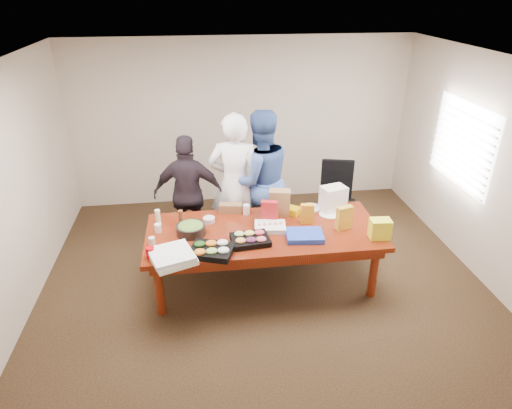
{
  "coord_description": "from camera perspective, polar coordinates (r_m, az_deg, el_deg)",
  "views": [
    {
      "loc": [
        -0.71,
        -4.61,
        3.42
      ],
      "look_at": [
        -0.08,
        0.1,
        1.05
      ],
      "focal_mm": 31.45,
      "sensor_mm": 36.0,
      "label": 1
    }
  ],
  "objects": [
    {
      "name": "veggie_tray",
      "position": [
        4.94,
        -5.67,
        -5.88
      ],
      "size": [
        0.55,
        0.49,
        0.07
      ],
      "primitive_type": "cube",
      "rotation": [
        0.0,
        0.0,
        -0.33
      ],
      "color": "black",
      "rests_on": "conference_table"
    },
    {
      "name": "person_right",
      "position": [
        6.14,
        0.44,
        3.12
      ],
      "size": [
        1.09,
        0.93,
        1.96
      ],
      "primitive_type": "imported",
      "rotation": [
        0.0,
        0.0,
        3.36
      ],
      "color": "#3B5A9F",
      "rests_on": "floor"
    },
    {
      "name": "clear_cup_a",
      "position": [
        5.18,
        -13.09,
        -4.62
      ],
      "size": [
        0.09,
        0.09,
        0.1
      ],
      "primitive_type": "cylinder",
      "rotation": [
        0.0,
        0.0,
        -0.22
      ],
      "color": "silver",
      "rests_on": "conference_table"
    },
    {
      "name": "person_left",
      "position": [
        6.16,
        -8.5,
        1.3
      ],
      "size": [
        1.02,
        0.53,
        1.66
      ],
      "primitive_type": "imported",
      "rotation": [
        0.0,
        0.0,
        3.01
      ],
      "color": "black",
      "rests_on": "floor"
    },
    {
      "name": "salad_bowl",
      "position": [
        5.33,
        -8.29,
        -3.17
      ],
      "size": [
        0.37,
        0.37,
        0.11
      ],
      "primitive_type": "cylinder",
      "rotation": [
        0.0,
        0.0,
        0.08
      ],
      "color": "black",
      "rests_on": "conference_table"
    },
    {
      "name": "chip_bag_red",
      "position": [
        5.48,
        1.72,
        -0.96
      ],
      "size": [
        0.21,
        0.13,
        0.29
      ],
      "primitive_type": "cube",
      "rotation": [
        0.0,
        0.0,
        -0.25
      ],
      "color": "#AA1B1C",
      "rests_on": "conference_table"
    },
    {
      "name": "grocery_bag_white",
      "position": [
        5.85,
        9.79,
        0.74
      ],
      "size": [
        0.36,
        0.3,
        0.33
      ],
      "primitive_type": "cube",
      "rotation": [
        0.0,
        0.0,
        0.28
      ],
      "color": "white",
      "rests_on": "conference_table"
    },
    {
      "name": "kraft_bag",
      "position": [
        5.66,
        3.03,
        0.24
      ],
      "size": [
        0.29,
        0.21,
        0.34
      ],
      "primitive_type": "cube",
      "rotation": [
        0.0,
        0.0,
        -0.23
      ],
      "color": "#997243",
      "rests_on": "conference_table"
    },
    {
      "name": "grocery_bag_yellow",
      "position": [
        5.36,
        15.49,
        -2.99
      ],
      "size": [
        0.25,
        0.18,
        0.24
      ],
      "primitive_type": "cube",
      "rotation": [
        0.0,
        0.0,
        -0.07
      ],
      "color": "#FEFB28",
      "rests_on": "conference_table"
    },
    {
      "name": "chip_bag_blue",
      "position": [
        5.24,
        6.21,
        -3.93
      ],
      "size": [
        0.45,
        0.36,
        0.06
      ],
      "primitive_type": "cube",
      "rotation": [
        0.0,
        0.0,
        -0.1
      ],
      "color": "blue",
      "rests_on": "conference_table"
    },
    {
      "name": "conference_table",
      "position": [
        5.58,
        0.98,
        -6.6
      ],
      "size": [
        2.8,
        1.2,
        0.75
      ],
      "primitive_type": "cube",
      "color": "#4C1C0F",
      "rests_on": "floor"
    },
    {
      "name": "window_blinds",
      "position": [
        6.51,
        24.43,
        6.96
      ],
      "size": [
        0.04,
        1.36,
        1.0
      ],
      "primitive_type": "cube",
      "color": "beige",
      "rests_on": "wall_right"
    },
    {
      "name": "sheet_cake",
      "position": [
        5.38,
        1.8,
        -2.88
      ],
      "size": [
        0.4,
        0.32,
        0.06
      ],
      "primitive_type": "cube",
      "rotation": [
        0.0,
        0.0,
        -0.12
      ],
      "color": "white",
      "rests_on": "conference_table"
    },
    {
      "name": "dip_bowl_a",
      "position": [
        5.79,
        6.1,
        -0.78
      ],
      "size": [
        0.16,
        0.16,
        0.06
      ],
      "primitive_type": "cylinder",
      "rotation": [
        0.0,
        0.0,
        -0.16
      ],
      "color": "beige",
      "rests_on": "conference_table"
    },
    {
      "name": "floor",
      "position": [
        5.8,
        0.95,
        -9.79
      ],
      "size": [
        5.5,
        5.0,
        0.02
      ],
      "primitive_type": "cube",
      "color": "#47301E",
      "rests_on": "ground"
    },
    {
      "name": "window_panel",
      "position": [
        6.53,
        24.73,
        6.96
      ],
      "size": [
        0.03,
        1.4,
        1.1
      ],
      "primitive_type": "cube",
      "color": "white",
      "rests_on": "wall_right"
    },
    {
      "name": "bread_loaf",
      "position": [
        5.77,
        -3.23,
        -0.44
      ],
      "size": [
        0.3,
        0.17,
        0.11
      ],
      "primitive_type": "cube",
      "rotation": [
        0.0,
        0.0,
        -0.17
      ],
      "color": "brown",
      "rests_on": "conference_table"
    },
    {
      "name": "banana_bunch",
      "position": [
        5.76,
        4.27,
        -0.7
      ],
      "size": [
        0.3,
        0.28,
        0.09
      ],
      "primitive_type": "cube",
      "rotation": [
        0.0,
        0.0,
        -0.64
      ],
      "color": "#D8B000",
      "rests_on": "conference_table"
    },
    {
      "name": "plate_b",
      "position": [
        5.92,
        7.01,
        -0.41
      ],
      "size": [
        0.33,
        0.33,
        0.02
      ],
      "primitive_type": "cylinder",
      "rotation": [
        0.0,
        0.0,
        -0.34
      ],
      "color": "white",
      "rests_on": "conference_table"
    },
    {
      "name": "pizza_box_upper",
      "position": [
        4.86,
        -10.7,
        -6.28
      ],
      "size": [
        0.55,
        0.55,
        0.05
      ],
      "primitive_type": "cube",
      "rotation": [
        0.0,
        0.0,
        0.32
      ],
      "color": "white",
      "rests_on": "pizza_box_lower"
    },
    {
      "name": "red_cup",
      "position": [
        4.97,
        -13.3,
        -5.96
      ],
      "size": [
        0.1,
        0.1,
        0.12
      ],
      "primitive_type": "cylinder",
      "rotation": [
        0.0,
        0.0,
        0.12
      ],
      "color": "#C10007",
      "rests_on": "conference_table"
    },
    {
      "name": "plate_a",
      "position": [
        5.79,
        9.31,
        -1.23
      ],
      "size": [
        0.32,
        0.32,
        0.02
      ],
      "primitive_type": "cylinder",
      "rotation": [
        0.0,
        0.0,
        0.26
      ],
      "color": "white",
      "rests_on": "conference_table"
    },
    {
      "name": "dip_bowl_b",
      "position": [
        5.57,
        -5.99,
        -1.94
      ],
      "size": [
        0.19,
        0.19,
        0.06
      ],
      "primitive_type": "cylinder",
      "rotation": [
        0.0,
        0.0,
        -0.35
      ],
      "color": "silver",
      "rests_on": "conference_table"
    },
    {
      "name": "chip_bag_orange",
      "position": [
        5.51,
        6.52,
        -1.17
      ],
      "size": [
        0.17,
        0.09,
        0.25
      ],
      "primitive_type": "cube",
      "rotation": [
        0.0,
        0.0,
        -0.13
      ],
      "color": "orange",
      "rests_on": "conference_table"
    },
    {
      "name": "chip_bag_yellow",
      "position": [
        5.44,
        11.15,
        -1.68
      ],
      "size": [
        0.21,
        0.13,
        0.29
      ],
      "primitive_type": "cube",
      "rotation": [
        0.0,
        0.0,
        0.27
      ],
      "color": "gold",
      "rests_on": "conference_table"
    },
    {
      "name": "wall_front",
      "position": [
        3.05,
        8.36,
        -16.73
      ],
      "size": [
        5.5,
        0.04,
        2.7
      ],
      "primitive_type": "cube",
      "color": "beige",
      "rests_on": "floor"
    },
    {
      "name": "wall_left",
      "position": [
        5.46,
        -28.84,
        0.73
      ],
      "size": [
        0.04,
        5.0,
        2.7
      ],
      "primitive_type": "cube",
      "color": "beige",
      "rests_on": "floor"
    },
    {
      "name": "clear_cup_b",
      "position": [
        5.43,
        -12.35,
        -2.95
      ],
      "size": [
        0.09,
        0.09,
        0.11
      ],
      "primitive_type": "cylinder",
      "rotation": [
        0.0,
        0.0,
        -0.13
      ],
      "color": "white",
      "rests_on": "conference_table"
    },
    {
      "name": "wall_back",
      "position": [
        7.44,
        -1.84,
        10.36
      ],
      "size": [
        5.5,
        0.04,
        2.7
      ],
      "primitive_type": "cube",
      "color": "beige",
      "rests_on": "floor"
    },
    {
      "name": "wall_right",
      "position": [
        6.13,
        27.47,
        3.68
      ],
      "size": [
        0.04,
        5.0,
        2.7
      ],
      "primitive_type": "cube",
      "color": "beige",
      "rests_on": "floor"
    },
    {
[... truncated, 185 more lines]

